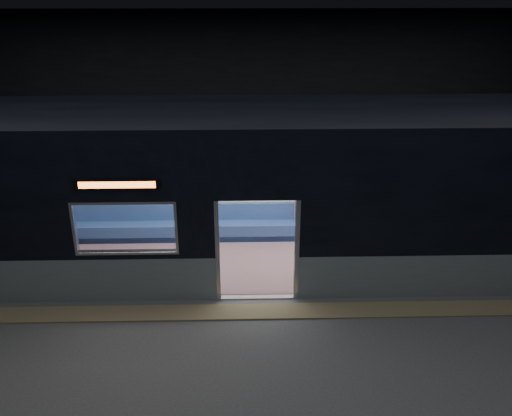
{
  "coord_description": "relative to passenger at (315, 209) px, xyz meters",
  "views": [
    {
      "loc": [
        -0.26,
        -7.93,
        5.68
      ],
      "look_at": [
        0.01,
        2.3,
        1.36
      ],
      "focal_mm": 38.0,
      "sensor_mm": 36.0,
      "label": 1
    }
  ],
  "objects": [
    {
      "name": "station_floor",
      "position": [
        -1.41,
        -3.55,
        -0.79
      ],
      "size": [
        24.0,
        14.0,
        0.01
      ],
      "primitive_type": "cube",
      "color": "#47494C",
      "rests_on": "ground"
    },
    {
      "name": "station_envelope",
      "position": [
        -1.41,
        -3.55,
        2.88
      ],
      "size": [
        24.0,
        14.0,
        5.0
      ],
      "color": "black",
      "rests_on": "station_floor"
    },
    {
      "name": "tactile_strip",
      "position": [
        -1.41,
        -3.0,
        -0.77
      ],
      "size": [
        22.8,
        0.5,
        0.03
      ],
      "primitive_type": "cube",
      "color": "#8C7F59",
      "rests_on": "station_floor"
    },
    {
      "name": "metro_car",
      "position": [
        -1.41,
        -1.0,
        1.06
      ],
      "size": [
        18.0,
        3.04,
        3.35
      ],
      "color": "gray",
      "rests_on": "station_floor"
    },
    {
      "name": "passenger",
      "position": [
        0.0,
        0.0,
        0.0
      ],
      "size": [
        0.42,
        0.68,
        1.34
      ],
      "rotation": [
        0.0,
        0.0,
        -0.16
      ],
      "color": "black",
      "rests_on": "metro_car"
    },
    {
      "name": "handbag",
      "position": [
        0.0,
        -0.22,
        -0.12
      ],
      "size": [
        0.32,
        0.3,
        0.13
      ],
      "primitive_type": "cube",
      "rotation": [
        0.0,
        0.0,
        0.37
      ],
      "color": "black",
      "rests_on": "passenger"
    },
    {
      "name": "transit_map",
      "position": [
        0.63,
        0.31,
        0.65
      ],
      "size": [
        0.88,
        0.03,
        0.57
      ],
      "primitive_type": "cube",
      "color": "white",
      "rests_on": "metro_car"
    }
  ]
}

